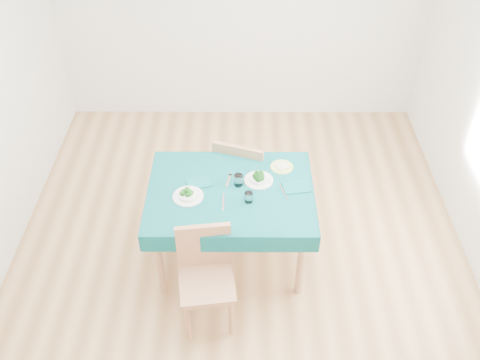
{
  "coord_description": "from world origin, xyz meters",
  "views": [
    {
      "loc": [
        0.02,
        -3.18,
        3.59
      ],
      "look_at": [
        0.0,
        0.0,
        0.85
      ],
      "focal_mm": 40.0,
      "sensor_mm": 36.0,
      "label": 1
    }
  ],
  "objects_px": {
    "table": "(231,224)",
    "chair_far": "(245,158)",
    "chair_near": "(206,277)",
    "bowl_far": "(259,177)",
    "bowl_near": "(188,193)",
    "side_plate": "(282,167)"
  },
  "relations": [
    {
      "from": "bowl_far",
      "to": "side_plate",
      "type": "distance_m",
      "value": 0.26
    },
    {
      "from": "table",
      "to": "bowl_near",
      "type": "height_order",
      "value": "bowl_near"
    },
    {
      "from": "chair_near",
      "to": "chair_far",
      "type": "height_order",
      "value": "chair_far"
    },
    {
      "from": "table",
      "to": "bowl_far",
      "type": "height_order",
      "value": "bowl_far"
    },
    {
      "from": "chair_near",
      "to": "bowl_far",
      "type": "distance_m",
      "value": 0.92
    },
    {
      "from": "bowl_far",
      "to": "side_plate",
      "type": "bearing_deg",
      "value": 41.27
    },
    {
      "from": "side_plate",
      "to": "bowl_near",
      "type": "bearing_deg",
      "value": -153.87
    },
    {
      "from": "chair_far",
      "to": "bowl_far",
      "type": "bearing_deg",
      "value": 119.49
    },
    {
      "from": "table",
      "to": "chair_far",
      "type": "xyz_separation_m",
      "value": [
        0.12,
        0.66,
        0.19
      ]
    },
    {
      "from": "table",
      "to": "bowl_far",
      "type": "bearing_deg",
      "value": 28.24
    },
    {
      "from": "table",
      "to": "side_plate",
      "type": "height_order",
      "value": "side_plate"
    },
    {
      "from": "table",
      "to": "chair_near",
      "type": "distance_m",
      "value": 0.7
    },
    {
      "from": "chair_far",
      "to": "side_plate",
      "type": "bearing_deg",
      "value": 148.15
    },
    {
      "from": "chair_near",
      "to": "bowl_near",
      "type": "distance_m",
      "value": 0.67
    },
    {
      "from": "chair_far",
      "to": "table",
      "type": "bearing_deg",
      "value": 97.82
    },
    {
      "from": "side_plate",
      "to": "chair_near",
      "type": "bearing_deg",
      "value": -121.71
    },
    {
      "from": "table",
      "to": "bowl_near",
      "type": "xyz_separation_m",
      "value": [
        -0.33,
        -0.08,
        0.42
      ]
    },
    {
      "from": "bowl_far",
      "to": "side_plate",
      "type": "height_order",
      "value": "bowl_far"
    },
    {
      "from": "table",
      "to": "chair_far",
      "type": "bearing_deg",
      "value": 79.78
    },
    {
      "from": "bowl_far",
      "to": "table",
      "type": "bearing_deg",
      "value": -151.76
    },
    {
      "from": "chair_near",
      "to": "bowl_far",
      "type": "xyz_separation_m",
      "value": [
        0.39,
        0.78,
        0.29
      ]
    },
    {
      "from": "table",
      "to": "chair_far",
      "type": "distance_m",
      "value": 0.69
    }
  ]
}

